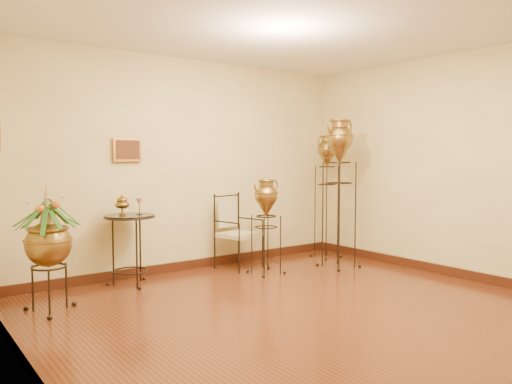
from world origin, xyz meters
TOP-DOWN VIEW (x-y plane):
  - ground at (0.00, 0.00)m, footprint 5.00×5.00m
  - room_shell at (-0.01, 0.01)m, footprint 5.02×5.02m
  - amphora_tall at (2.07, 1.98)m, footprint 0.45×0.45m
  - amphora_mid at (1.72, 1.38)m, footprint 0.60×0.60m
  - amphora_short at (0.69, 1.67)m, footprint 0.50×0.50m
  - planter_urn at (-2.00, 1.64)m, footprint 0.77×0.77m
  - armchair at (0.59, 2.15)m, footprint 0.66×0.64m
  - side_table at (-0.97, 2.15)m, footprint 0.67×0.67m

SIDE VIEW (x-z plane):
  - ground at x=0.00m, z-range 0.00..0.00m
  - side_table at x=-0.97m, z-range -0.09..0.96m
  - armchair at x=0.59m, z-range 0.00..1.00m
  - amphora_short at x=0.69m, z-range 0.00..1.24m
  - planter_urn at x=-2.00m, z-range 0.08..1.37m
  - amphora_tall at x=2.07m, z-range 0.02..1.87m
  - amphora_mid at x=1.72m, z-range 0.01..2.05m
  - room_shell at x=-0.01m, z-range 0.33..3.14m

